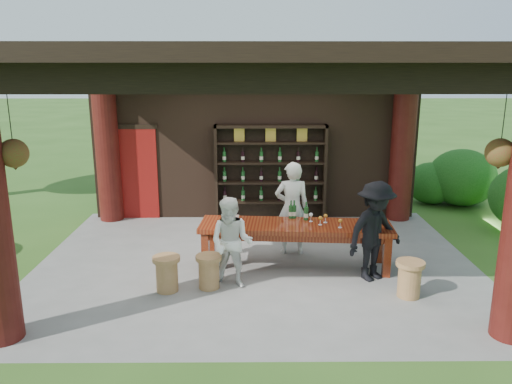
{
  "coord_description": "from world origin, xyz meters",
  "views": [
    {
      "loc": [
        -0.07,
        -7.97,
        3.27
      ],
      "look_at": [
        0.0,
        0.4,
        1.15
      ],
      "focal_mm": 35.0,
      "sensor_mm": 36.0,
      "label": 1
    }
  ],
  "objects_px": {
    "wine_shelf": "(270,173)",
    "host": "(292,208)",
    "stool_near_right": "(409,278)",
    "napkin_basket": "(231,220)",
    "guest_man": "(375,231)",
    "tasting_table": "(295,231)",
    "stool_far_left": "(167,273)",
    "guest_woman": "(232,243)",
    "stool_near_left": "(209,271)"
  },
  "relations": [
    {
      "from": "wine_shelf",
      "to": "host",
      "type": "xyz_separation_m",
      "value": [
        0.31,
        -1.97,
        -0.21
      ]
    },
    {
      "from": "stool_near_right",
      "to": "napkin_basket",
      "type": "relative_size",
      "value": 2.09
    },
    {
      "from": "guest_man",
      "to": "tasting_table",
      "type": "bearing_deg",
      "value": 125.82
    },
    {
      "from": "stool_far_left",
      "to": "guest_woman",
      "type": "height_order",
      "value": "guest_woman"
    },
    {
      "from": "wine_shelf",
      "to": "guest_woman",
      "type": "xyz_separation_m",
      "value": [
        -0.7,
        -3.36,
        -0.35
      ]
    },
    {
      "from": "wine_shelf",
      "to": "stool_near_left",
      "type": "distance_m",
      "value": 3.67
    },
    {
      "from": "tasting_table",
      "to": "stool_far_left",
      "type": "xyz_separation_m",
      "value": [
        -1.98,
        -0.91,
        -0.34
      ]
    },
    {
      "from": "wine_shelf",
      "to": "guest_man",
      "type": "xyz_separation_m",
      "value": [
        1.51,
        -3.12,
        -0.26
      ]
    },
    {
      "from": "wine_shelf",
      "to": "napkin_basket",
      "type": "height_order",
      "value": "wine_shelf"
    },
    {
      "from": "stool_near_left",
      "to": "guest_woman",
      "type": "height_order",
      "value": "guest_woman"
    },
    {
      "from": "tasting_table",
      "to": "napkin_basket",
      "type": "bearing_deg",
      "value": -179.52
    },
    {
      "from": "wine_shelf",
      "to": "tasting_table",
      "type": "height_order",
      "value": "wine_shelf"
    },
    {
      "from": "stool_near_left",
      "to": "napkin_basket",
      "type": "bearing_deg",
      "value": 69.24
    },
    {
      "from": "stool_near_left",
      "to": "guest_man",
      "type": "distance_m",
      "value": 2.62
    },
    {
      "from": "guest_man",
      "to": "host",
      "type": "bearing_deg",
      "value": 104.96
    },
    {
      "from": "wine_shelf",
      "to": "napkin_basket",
      "type": "bearing_deg",
      "value": -105.8
    },
    {
      "from": "stool_near_right",
      "to": "host",
      "type": "xyz_separation_m",
      "value": [
        -1.58,
        1.78,
        0.55
      ]
    },
    {
      "from": "wine_shelf",
      "to": "stool_near_left",
      "type": "bearing_deg",
      "value": -106.98
    },
    {
      "from": "wine_shelf",
      "to": "tasting_table",
      "type": "bearing_deg",
      "value": -83.05
    },
    {
      "from": "stool_near_left",
      "to": "napkin_basket",
      "type": "distance_m",
      "value": 1.02
    },
    {
      "from": "stool_near_right",
      "to": "guest_woman",
      "type": "relative_size",
      "value": 0.39
    },
    {
      "from": "host",
      "to": "guest_woman",
      "type": "bearing_deg",
      "value": 53.61
    },
    {
      "from": "tasting_table",
      "to": "guest_man",
      "type": "xyz_separation_m",
      "value": [
        1.19,
        -0.5,
        0.16
      ]
    },
    {
      "from": "stool_far_left",
      "to": "host",
      "type": "distance_m",
      "value": 2.57
    },
    {
      "from": "guest_woman",
      "to": "napkin_basket",
      "type": "xyz_separation_m",
      "value": [
        -0.04,
        0.74,
        0.12
      ]
    },
    {
      "from": "host",
      "to": "stool_near_left",
      "type": "bearing_deg",
      "value": 46.7
    },
    {
      "from": "stool_far_left",
      "to": "guest_man",
      "type": "relative_size",
      "value": 0.34
    },
    {
      "from": "wine_shelf",
      "to": "guest_woman",
      "type": "bearing_deg",
      "value": -101.81
    },
    {
      "from": "host",
      "to": "stool_near_right",
      "type": "bearing_deg",
      "value": 131.19
    },
    {
      "from": "stool_near_right",
      "to": "guest_woman",
      "type": "xyz_separation_m",
      "value": [
        -2.59,
        0.38,
        0.41
      ]
    },
    {
      "from": "wine_shelf",
      "to": "stool_near_left",
      "type": "xyz_separation_m",
      "value": [
        -1.05,
        -3.43,
        -0.77
      ]
    },
    {
      "from": "stool_near_left",
      "to": "stool_near_right",
      "type": "bearing_deg",
      "value": -6.2
    },
    {
      "from": "tasting_table",
      "to": "stool_near_left",
      "type": "xyz_separation_m",
      "value": [
        -1.37,
        -0.81,
        -0.36
      ]
    },
    {
      "from": "tasting_table",
      "to": "stool_near_right",
      "type": "xyz_separation_m",
      "value": [
        1.57,
        -1.13,
        -0.34
      ]
    },
    {
      "from": "tasting_table",
      "to": "stool_near_right",
      "type": "relative_size",
      "value": 5.88
    },
    {
      "from": "host",
      "to": "napkin_basket",
      "type": "xyz_separation_m",
      "value": [
        -1.05,
        -0.66,
        -0.01
      ]
    },
    {
      "from": "stool_near_right",
      "to": "wine_shelf",
      "type": "bearing_deg",
      "value": 116.71
    },
    {
      "from": "guest_woman",
      "to": "napkin_basket",
      "type": "relative_size",
      "value": 5.35
    },
    {
      "from": "napkin_basket",
      "to": "host",
      "type": "bearing_deg",
      "value": 31.92
    },
    {
      "from": "wine_shelf",
      "to": "tasting_table",
      "type": "xyz_separation_m",
      "value": [
        0.32,
        -2.62,
        -0.42
      ]
    },
    {
      "from": "stool_near_left",
      "to": "stool_near_right",
      "type": "distance_m",
      "value": 2.95
    },
    {
      "from": "stool_near_right",
      "to": "stool_far_left",
      "type": "distance_m",
      "value": 3.56
    },
    {
      "from": "guest_man",
      "to": "stool_near_left",
      "type": "bearing_deg",
      "value": 155.71
    },
    {
      "from": "stool_near_left",
      "to": "stool_far_left",
      "type": "distance_m",
      "value": 0.62
    },
    {
      "from": "guest_man",
      "to": "guest_woman",
      "type": "bearing_deg",
      "value": 155.09
    },
    {
      "from": "stool_near_left",
      "to": "stool_near_right",
      "type": "height_order",
      "value": "stool_near_right"
    },
    {
      "from": "stool_near_left",
      "to": "guest_man",
      "type": "relative_size",
      "value": 0.33
    },
    {
      "from": "host",
      "to": "guest_woman",
      "type": "distance_m",
      "value": 1.73
    },
    {
      "from": "stool_near_right",
      "to": "guest_woman",
      "type": "distance_m",
      "value": 2.65
    },
    {
      "from": "stool_far_left",
      "to": "host",
      "type": "height_order",
      "value": "host"
    }
  ]
}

